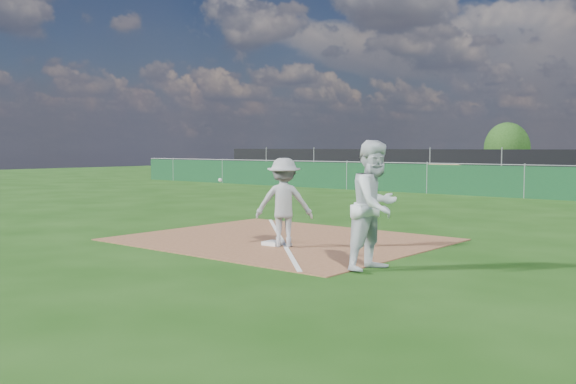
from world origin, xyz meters
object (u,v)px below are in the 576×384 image
(first_base, at_px, (273,243))
(play_at_first, at_px, (284,202))
(runner, at_px, (375,205))
(car_left, at_px, (465,166))
(car_mid, at_px, (564,169))
(tree_left, at_px, (507,148))

(first_base, relative_size, play_at_first, 0.13)
(runner, distance_m, car_left, 30.10)
(car_mid, bearing_deg, runner, -158.01)
(first_base, relative_size, tree_left, 0.09)
(first_base, height_order, runner, runner)
(first_base, height_order, play_at_first, play_at_first)
(play_at_first, xyz_separation_m, car_mid, (-2.73, 26.39, -0.13))
(first_base, bearing_deg, car_mid, 95.30)
(car_mid, relative_size, tree_left, 1.23)
(play_at_first, relative_size, car_mid, 0.58)
(play_at_first, relative_size, car_left, 0.55)
(car_left, height_order, tree_left, tree_left)
(car_left, distance_m, tree_left, 6.50)
(car_left, bearing_deg, first_base, -171.63)
(car_left, bearing_deg, runner, -166.97)
(first_base, relative_size, car_mid, 0.08)
(car_mid, height_order, tree_left, tree_left)
(runner, bearing_deg, play_at_first, 76.66)
(tree_left, bearing_deg, runner, -72.12)
(runner, xyz_separation_m, car_mid, (-5.26, 27.20, -0.27))
(play_at_first, xyz_separation_m, car_left, (-8.66, 27.14, -0.07))
(first_base, distance_m, runner, 3.08)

